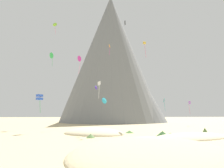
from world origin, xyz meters
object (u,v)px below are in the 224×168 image
at_px(bush_ridge_crest, 170,134).
at_px(kite_white_low, 99,86).
at_px(kite_violet_low, 190,103).
at_px(kite_orange_high, 110,47).
at_px(kite_gold_mid, 144,43).
at_px(bush_far_left, 129,132).
at_px(bush_low_patch, 186,134).
at_px(kite_indigo_low, 96,87).
at_px(bush_near_right, 91,136).
at_px(bush_scatter_east, 205,130).
at_px(kite_teal_low, 164,102).
at_px(kite_lime_high, 55,24).
at_px(kite_cyan_low, 104,101).
at_px(kite_blue_low, 39,97).
at_px(kite_black_high, 125,23).
at_px(bush_far_right, 163,134).
at_px(kite_green_mid, 52,55).
at_px(rock_massif, 115,65).
at_px(kite_magenta_mid, 79,59).

bearing_deg(bush_ridge_crest, kite_white_low, 170.53).
distance_m(kite_violet_low, kite_orange_high, 36.10).
bearing_deg(kite_gold_mid, bush_far_left, -121.20).
xyz_separation_m(bush_low_patch, kite_indigo_low, (-17.50, 32.25, 12.66)).
bearing_deg(kite_violet_low, bush_far_left, -105.17).
height_order(bush_near_right, kite_indigo_low, kite_indigo_low).
xyz_separation_m(bush_far_left, kite_white_low, (-7.12, -2.12, 10.34)).
relative_size(bush_scatter_east, kite_teal_low, 0.23).
relative_size(kite_orange_high, kite_lime_high, 0.82).
relative_size(bush_far_left, kite_gold_mid, 0.42).
distance_m(bush_ridge_crest, kite_lime_high, 60.73).
bearing_deg(kite_white_low, kite_cyan_low, 173.22).
bearing_deg(kite_white_low, bush_scatter_east, 97.74).
distance_m(kite_blue_low, kite_teal_low, 52.72).
xyz_separation_m(bush_near_right, kite_lime_high, (-14.09, 41.50, 37.11)).
xyz_separation_m(bush_near_right, kite_violet_low, (36.04, 39.54, 7.81)).
distance_m(bush_scatter_east, kite_violet_low, 30.43).
height_order(kite_gold_mid, kite_black_high, kite_black_high).
height_order(bush_far_right, kite_white_low, kite_white_low).
distance_m(bush_near_right, kite_green_mid, 39.56).
distance_m(kite_gold_mid, kite_orange_high, 22.78).
bearing_deg(bush_far_right, kite_gold_mid, 87.57).
relative_size(bush_ridge_crest, kite_green_mid, 0.38).
height_order(bush_near_right, bush_scatter_east, bush_scatter_east).
relative_size(bush_ridge_crest, kite_indigo_low, 1.12).
xyz_separation_m(rock_massif, kite_green_mid, (-24.48, -42.63, -5.90)).
bearing_deg(kite_magenta_mid, bush_low_patch, 79.44).
bearing_deg(bush_low_patch, bush_near_right, -174.71).
relative_size(kite_gold_mid, kite_magenta_mid, 0.87).
distance_m(bush_near_right, kite_violet_low, 54.07).
relative_size(kite_gold_mid, kite_orange_high, 1.22).
distance_m(bush_near_right, bush_low_patch, 19.10).
bearing_deg(kite_white_low, kite_teal_low, 144.42).
bearing_deg(bush_ridge_crest, bush_far_right, -128.32).
bearing_deg(kite_black_high, kite_green_mid, 97.12).
height_order(bush_far_right, kite_violet_low, kite_violet_low).
height_order(rock_massif, kite_black_high, rock_massif).
xyz_separation_m(bush_near_right, kite_teal_low, (28.31, 45.58, 8.54)).
distance_m(bush_near_right, kite_cyan_low, 30.43).
bearing_deg(kite_indigo_low, kite_violet_low, -50.37).
bearing_deg(kite_cyan_low, kite_white_low, -137.64).
bearing_deg(bush_near_right, kite_indigo_low, 87.44).
bearing_deg(bush_far_left, kite_orange_high, 94.57).
relative_size(kite_cyan_low, kite_magenta_mid, 0.36).
relative_size(rock_massif, kite_blue_low, 16.02).
bearing_deg(bush_scatter_east, kite_gold_mid, 147.49).
height_order(bush_low_patch, kite_white_low, kite_white_low).
bearing_deg(kite_lime_high, bush_low_patch, -37.47).
relative_size(bush_scatter_east, bush_low_patch, 0.48).
distance_m(rock_massif, kite_gold_mid, 53.45).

